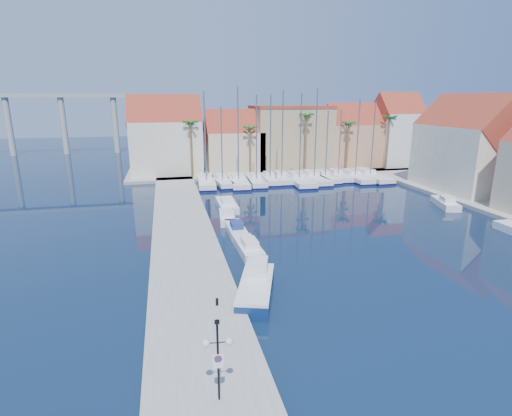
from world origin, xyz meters
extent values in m
plane|color=black|center=(0.00, 0.00, 0.00)|extent=(260.00, 260.00, 0.00)
cube|color=gray|center=(-9.00, 13.50, 0.25)|extent=(6.00, 77.00, 0.50)
cube|color=gray|center=(10.00, 48.00, 0.25)|extent=(54.00, 16.00, 0.50)
cylinder|color=black|center=(-8.65, -10.44, 2.45)|extent=(0.10, 0.10, 3.90)
cylinder|color=black|center=(-8.89, -10.42, 3.33)|extent=(0.49, 0.09, 0.05)
cylinder|color=black|center=(-8.41, -10.46, 3.33)|extent=(0.49, 0.09, 0.05)
sphere|color=white|center=(-9.13, -10.40, 3.33)|extent=(0.35, 0.35, 0.35)
sphere|color=white|center=(-8.16, -10.48, 3.33)|extent=(0.35, 0.35, 0.35)
cube|color=black|center=(-8.65, -10.44, 4.31)|extent=(0.22, 0.14, 0.16)
cube|color=white|center=(-8.65, -10.50, 2.55)|extent=(0.49, 0.07, 0.49)
cylinder|color=red|center=(-8.66, -10.52, 2.60)|extent=(0.33, 0.04, 0.33)
cylinder|color=#1933A5|center=(-8.66, -10.53, 2.60)|extent=(0.23, 0.03, 0.23)
cube|color=white|center=(-8.65, -10.50, 2.21)|extent=(0.39, 0.06, 0.14)
cylinder|color=black|center=(-7.65, -2.20, 0.73)|extent=(0.19, 0.19, 0.47)
cube|color=navy|center=(-4.79, -0.78, 0.48)|extent=(4.03, 6.73, 0.96)
cube|color=white|center=(-4.79, -0.78, 1.06)|extent=(4.03, 6.73, 0.21)
cube|color=white|center=(-4.39, 0.43, 1.65)|extent=(1.85, 2.05, 1.17)
cube|color=white|center=(-3.61, 7.51, 0.40)|extent=(1.93, 5.58, 0.80)
cube|color=white|center=(-3.59, 6.96, 1.10)|extent=(1.30, 1.97, 0.60)
cube|color=white|center=(-3.78, 12.81, 0.40)|extent=(1.64, 5.10, 0.80)
cube|color=navy|center=(-3.78, 12.30, 1.10)|extent=(1.15, 1.79, 0.60)
cube|color=white|center=(-3.97, 17.37, 0.40)|extent=(2.14, 5.20, 0.80)
cube|color=white|center=(-4.02, 16.87, 1.10)|extent=(1.31, 1.88, 0.60)
cube|color=white|center=(-3.17, 22.66, 0.40)|extent=(2.14, 6.59, 0.80)
cube|color=white|center=(-3.17, 22.00, 1.10)|extent=(1.49, 2.31, 0.60)
cube|color=white|center=(24.00, 17.34, 0.40)|extent=(3.50, 6.06, 0.80)
cube|color=white|center=(23.83, 16.78, 1.10)|extent=(1.84, 2.32, 0.60)
cube|color=white|center=(-4.22, 36.57, 0.50)|extent=(3.10, 9.78, 1.00)
cube|color=#0F0D41|center=(-4.22, 36.57, 0.18)|extent=(3.16, 9.84, 0.28)
cube|color=white|center=(-4.16, 37.53, 1.30)|extent=(1.93, 2.99, 0.60)
cylinder|color=slate|center=(-4.25, 36.09, 7.66)|extent=(0.20, 0.20, 13.32)
cube|color=white|center=(-1.80, 36.46, 0.50)|extent=(2.86, 8.46, 1.00)
cube|color=#0F0D41|center=(-1.80, 36.46, 0.18)|extent=(2.92, 8.52, 0.28)
cube|color=white|center=(-1.87, 37.29, 1.30)|extent=(1.72, 2.61, 0.60)
cylinder|color=slate|center=(-1.76, 36.05, 6.51)|extent=(0.20, 0.20, 11.02)
cube|color=white|center=(0.75, 36.00, 0.50)|extent=(3.27, 10.30, 1.00)
cube|color=#0F0D41|center=(0.75, 36.00, 0.18)|extent=(3.33, 10.37, 0.28)
cube|color=white|center=(0.82, 37.02, 1.30)|extent=(2.04, 3.16, 0.60)
cylinder|color=slate|center=(0.72, 35.50, 7.99)|extent=(0.20, 0.20, 13.97)
cube|color=white|center=(3.64, 35.99, 0.50)|extent=(3.04, 9.11, 1.00)
cube|color=#0F0D41|center=(3.64, 35.99, 0.18)|extent=(3.10, 9.17, 0.28)
cube|color=white|center=(3.71, 36.88, 1.30)|extent=(1.84, 2.81, 0.60)
cylinder|color=slate|center=(3.61, 35.54, 7.40)|extent=(0.20, 0.20, 12.80)
cube|color=white|center=(6.06, 36.71, 0.50)|extent=(2.57, 8.12, 1.00)
cube|color=#0F0D41|center=(6.06, 36.71, 0.18)|extent=(2.63, 8.19, 0.28)
cube|color=white|center=(6.11, 37.51, 1.30)|extent=(1.60, 2.49, 0.60)
cylinder|color=slate|center=(6.03, 36.31, 7.43)|extent=(0.20, 0.20, 12.87)
cube|color=white|center=(8.08, 36.95, 0.50)|extent=(2.57, 8.46, 1.00)
cube|color=#0F0D41|center=(8.08, 36.95, 0.18)|extent=(2.63, 8.53, 0.28)
cube|color=white|center=(8.12, 37.79, 1.30)|extent=(1.64, 2.58, 0.60)
cylinder|color=slate|center=(8.06, 36.53, 7.76)|extent=(0.20, 0.20, 13.52)
cube|color=white|center=(10.47, 35.24, 0.50)|extent=(3.37, 11.38, 1.00)
cube|color=#0F0D41|center=(10.47, 35.24, 0.18)|extent=(3.43, 11.44, 0.28)
cube|color=white|center=(10.51, 36.37, 1.30)|extent=(2.18, 3.46, 0.60)
cylinder|color=slate|center=(10.44, 34.68, 7.53)|extent=(0.20, 0.20, 13.05)
cube|color=white|center=(13.35, 36.18, 0.50)|extent=(2.96, 10.88, 1.00)
cube|color=#0F0D41|center=(13.35, 36.18, 0.18)|extent=(3.02, 10.94, 0.28)
cube|color=white|center=(13.37, 37.27, 1.30)|extent=(2.01, 3.28, 0.60)
cylinder|color=slate|center=(13.35, 35.64, 7.93)|extent=(0.20, 0.20, 13.86)
cube|color=white|center=(15.38, 36.32, 0.50)|extent=(2.71, 8.80, 1.00)
cube|color=#0F0D41|center=(15.38, 36.32, 0.18)|extent=(2.77, 8.86, 0.28)
cube|color=white|center=(15.34, 37.19, 1.30)|extent=(1.72, 2.69, 0.60)
cylinder|color=slate|center=(15.40, 35.89, 6.21)|extent=(0.20, 0.20, 10.42)
cube|color=white|center=(17.82, 36.64, 0.50)|extent=(2.26, 8.43, 1.00)
cube|color=#0F0D41|center=(17.82, 36.64, 0.18)|extent=(2.32, 8.49, 0.28)
cube|color=white|center=(17.81, 37.48, 1.30)|extent=(1.55, 2.54, 0.60)
cylinder|color=slate|center=(17.83, 36.22, 6.28)|extent=(0.20, 0.20, 10.57)
cube|color=white|center=(20.36, 35.58, 0.50)|extent=(2.75, 10.23, 1.00)
cube|color=#0F0D41|center=(20.36, 35.58, 0.18)|extent=(2.81, 10.30, 0.28)
cube|color=white|center=(20.35, 36.60, 1.30)|extent=(1.89, 3.08, 0.60)
cylinder|color=slate|center=(20.37, 35.07, 7.14)|extent=(0.20, 0.20, 12.29)
cube|color=white|center=(23.20, 35.85, 0.50)|extent=(3.58, 11.67, 1.00)
cube|color=#0F0D41|center=(23.20, 35.85, 0.18)|extent=(3.64, 11.73, 0.28)
cube|color=white|center=(23.15, 37.00, 1.30)|extent=(2.27, 3.56, 0.60)
cylinder|color=slate|center=(23.23, 35.28, 6.92)|extent=(0.20, 0.20, 11.84)
cube|color=beige|center=(-10.00, 47.00, 5.00)|extent=(12.00, 9.00, 9.00)
cube|color=maroon|center=(-10.00, 47.00, 9.50)|extent=(12.30, 9.00, 9.00)
cube|color=beige|center=(2.00, 47.00, 4.00)|extent=(10.00, 8.00, 7.00)
cube|color=maroon|center=(2.00, 47.00, 7.50)|extent=(10.30, 8.00, 8.00)
cube|color=tan|center=(13.00, 48.00, 6.00)|extent=(14.00, 10.00, 11.00)
cube|color=maroon|center=(13.00, 48.00, 11.75)|extent=(14.20, 10.20, 0.50)
cube|color=tan|center=(25.00, 47.00, 4.50)|extent=(10.00, 8.00, 8.00)
cube|color=maroon|center=(25.00, 47.00, 8.50)|extent=(10.30, 8.00, 8.00)
cube|color=white|center=(34.00, 46.00, 5.50)|extent=(8.00, 8.00, 10.00)
cube|color=maroon|center=(34.00, 46.00, 10.50)|extent=(8.30, 8.00, 8.00)
cube|color=beige|center=(32.00, 24.00, 5.00)|extent=(9.00, 14.00, 9.00)
cube|color=maroon|center=(32.00, 24.00, 9.50)|extent=(9.00, 14.30, 9.00)
cylinder|color=brown|center=(-6.00, 42.00, 5.00)|extent=(0.36, 0.36, 9.00)
sphere|color=#1A5C1F|center=(-6.00, 42.00, 9.35)|extent=(2.60, 2.60, 2.60)
cylinder|color=brown|center=(4.00, 42.00, 4.50)|extent=(0.36, 0.36, 8.00)
sphere|color=#1A5C1F|center=(4.00, 42.00, 8.35)|extent=(2.60, 2.60, 2.60)
cylinder|color=brown|center=(14.00, 42.00, 5.50)|extent=(0.36, 0.36, 10.00)
sphere|color=#1A5C1F|center=(14.00, 42.00, 10.35)|extent=(2.60, 2.60, 2.60)
cylinder|color=brown|center=(22.00, 42.00, 4.75)|extent=(0.36, 0.36, 8.50)
sphere|color=#1A5C1F|center=(22.00, 42.00, 8.85)|extent=(2.60, 2.60, 2.60)
cylinder|color=brown|center=(30.00, 42.00, 5.25)|extent=(0.36, 0.36, 9.50)
sphere|color=#1A5C1F|center=(30.00, 42.00, 9.85)|extent=(2.60, 2.60, 2.60)
cube|color=#9E9E99|center=(-38.00, 82.00, 14.00)|extent=(48.00, 2.20, 0.90)
cylinder|color=#9E9E99|center=(-46.00, 82.00, 7.00)|extent=(1.40, 1.40, 14.00)
cylinder|color=#9E9E99|center=(-34.00, 82.00, 7.00)|extent=(1.40, 1.40, 14.00)
cylinder|color=#9E9E99|center=(-22.00, 82.00, 7.00)|extent=(1.40, 1.40, 14.00)
camera|label=1|loc=(-10.34, -25.03, 13.17)|focal=28.00mm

